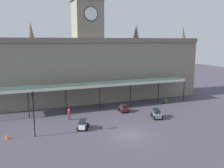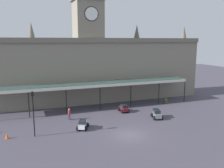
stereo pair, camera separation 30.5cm
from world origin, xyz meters
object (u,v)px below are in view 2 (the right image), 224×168
(car_white_sedan, at_px, (83,125))
(traffic_cone, at_px, (7,136))
(car_maroon_sedan, at_px, (124,109))
(pedestrian_near_entrance, at_px, (69,114))
(planter_by_canopy, at_px, (166,101))
(car_grey_estate, at_px, (157,115))
(victorian_lamppost, at_px, (33,109))

(car_white_sedan, height_order, traffic_cone, car_white_sedan)
(traffic_cone, bearing_deg, car_maroon_sedan, 16.94)
(pedestrian_near_entrance, bearing_deg, planter_by_canopy, 9.27)
(car_maroon_sedan, height_order, traffic_cone, car_maroon_sedan)
(car_maroon_sedan, xyz_separation_m, pedestrian_near_entrance, (-8.88, -0.91, 0.41))
(traffic_cone, bearing_deg, pedestrian_near_entrance, 27.80)
(pedestrian_near_entrance, distance_m, planter_by_canopy, 18.25)
(car_white_sedan, bearing_deg, pedestrian_near_entrance, 101.96)
(planter_by_canopy, bearing_deg, car_grey_estate, -131.24)
(planter_by_canopy, bearing_deg, pedestrian_near_entrance, -170.73)
(planter_by_canopy, bearing_deg, traffic_cone, -164.58)
(car_white_sedan, bearing_deg, car_maroon_sedan, 33.10)
(car_maroon_sedan, distance_m, traffic_cone, 17.71)
(car_grey_estate, bearing_deg, pedestrian_near_entrance, 162.68)
(car_grey_estate, bearing_deg, planter_by_canopy, 48.76)
(car_grey_estate, relative_size, pedestrian_near_entrance, 1.44)
(car_grey_estate, relative_size, victorian_lamppost, 0.44)
(car_grey_estate, height_order, pedestrian_near_entrance, pedestrian_near_entrance)
(pedestrian_near_entrance, bearing_deg, car_grey_estate, -17.32)
(car_grey_estate, bearing_deg, car_white_sedan, -177.41)
(traffic_cone, height_order, planter_by_canopy, planter_by_canopy)
(victorian_lamppost, xyz_separation_m, traffic_cone, (-3.05, 0.43, -3.03))
(car_maroon_sedan, height_order, victorian_lamppost, victorian_lamppost)
(car_maroon_sedan, bearing_deg, victorian_lamppost, -158.09)
(car_maroon_sedan, distance_m, planter_by_canopy, 9.35)
(car_grey_estate, distance_m, pedestrian_near_entrance, 12.70)
(pedestrian_near_entrance, distance_m, traffic_cone, 9.13)
(pedestrian_near_entrance, height_order, victorian_lamppost, victorian_lamppost)
(car_white_sedan, relative_size, traffic_cone, 3.16)
(victorian_lamppost, relative_size, traffic_cone, 7.80)
(pedestrian_near_entrance, relative_size, traffic_cone, 2.37)
(car_white_sedan, xyz_separation_m, car_grey_estate, (11.21, 0.51, 0.06))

